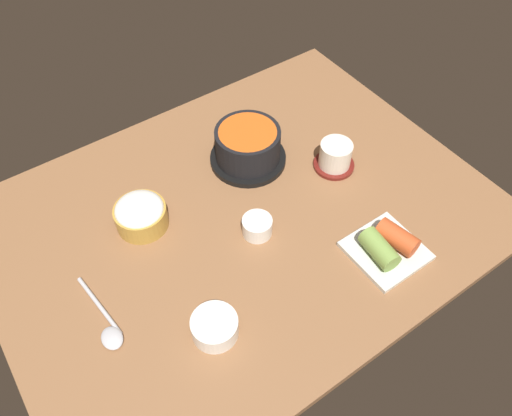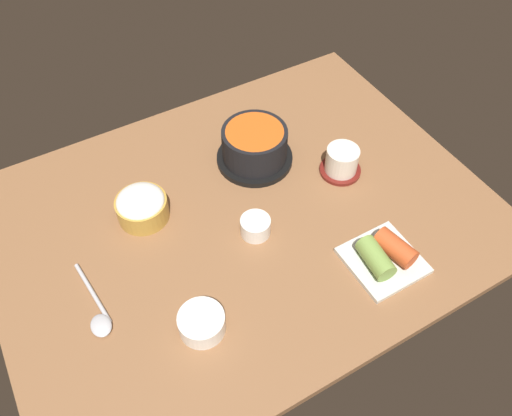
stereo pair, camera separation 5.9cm
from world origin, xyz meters
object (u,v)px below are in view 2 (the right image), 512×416
Objects in this scene: stone_pot at (255,146)px; spoon at (98,315)px; rice_bowl at (142,206)px; tea_cup_with_saucer at (341,161)px; banchan_cup_center at (254,227)px; side_bowl_near at (202,323)px; kimchi_plate at (384,256)px.

spoon is (-43.41, -20.17, -3.72)cm from stone_pot.
tea_cup_with_saucer is at bearing -12.79° from rice_bowl.
banchan_cup_center is 22.64cm from side_bowl_near.
stone_pot reaches higher than rice_bowl.
rice_bowl is 23.11cm from banchan_cup_center.
banchan_cup_center is (-24.97, -5.35, -1.12)cm from tea_cup_with_saucer.
tea_cup_with_saucer is 0.68× the size of kimchi_plate.
spoon is (-33.16, -2.45, -1.42)cm from banchan_cup_center.
banchan_cup_center is at bearing -120.05° from stone_pot.
spoon is at bearing -131.85° from rice_bowl.
stone_pot reaches higher than banchan_cup_center.
rice_bowl is at bearing 48.15° from spoon.
spoon is at bearing 162.78° from kimchi_plate.
rice_bowl is at bearing -174.40° from stone_pot.
spoon is (-58.12, -7.80, -2.53)cm from tea_cup_with_saucer.
tea_cup_with_saucer reaches higher than kimchi_plate.
rice_bowl is at bearing 136.91° from kimchi_plate.
tea_cup_with_saucer is (42.50, -9.65, -0.20)cm from rice_bowl.
tea_cup_with_saucer is at bearing 23.76° from side_bowl_near.
side_bowl_near is 18.81cm from spoon.
kimchi_plate is (7.84, -36.05, -2.31)cm from stone_pot.
tea_cup_with_saucer is at bearing 12.10° from banchan_cup_center.
side_bowl_near is (-0.56, -28.60, -1.23)cm from rice_bowl.
side_bowl_near is at bearing -143.05° from banchan_cup_center.
tea_cup_with_saucer is at bearing 7.64° from spoon.
stone_pot reaches higher than spoon.
stone_pot is 1.01× the size of spoon.
side_bowl_near is 0.49× the size of spoon.
kimchi_plate is at bearing -106.19° from tea_cup_with_saucer.
stone_pot is at bearing 139.94° from tea_cup_with_saucer.
banchan_cup_center is 25.76cm from kimchi_plate.
kimchi_plate is 0.79× the size of spoon.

